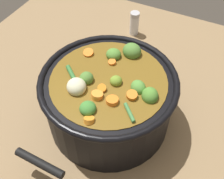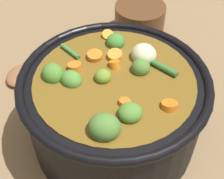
{
  "view_description": "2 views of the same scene",
  "coord_description": "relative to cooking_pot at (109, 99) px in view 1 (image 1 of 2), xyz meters",
  "views": [
    {
      "loc": [
        -0.38,
        -0.2,
        0.6
      ],
      "look_at": [
        -0.01,
        -0.01,
        0.13
      ],
      "focal_mm": 44.34,
      "sensor_mm": 36.0,
      "label": 1
    },
    {
      "loc": [
        0.37,
        0.01,
        0.51
      ],
      "look_at": [
        0.0,
        -0.0,
        0.13
      ],
      "focal_mm": 50.43,
      "sensor_mm": 36.0,
      "label": 2
    }
  ],
  "objects": [
    {
      "name": "ground_plane",
      "position": [
        -0.0,
        0.0,
        -0.08
      ],
      "size": [
        1.1,
        1.1,
        0.0
      ],
      "primitive_type": "plane",
      "color": "#8C704C"
    },
    {
      "name": "cooking_pot",
      "position": [
        0.0,
        0.0,
        0.0
      ],
      "size": [
        0.32,
        0.32,
        0.18
      ],
      "color": "black",
      "rests_on": "ground_plane"
    },
    {
      "name": "salt_shaker",
      "position": [
        0.36,
        0.09,
        -0.04
      ],
      "size": [
        0.03,
        0.03,
        0.08
      ],
      "color": "silver",
      "rests_on": "ground_plane"
    }
  ]
}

